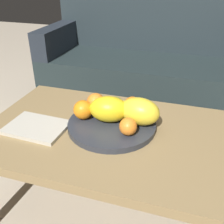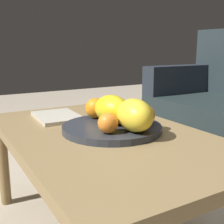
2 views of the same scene
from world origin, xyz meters
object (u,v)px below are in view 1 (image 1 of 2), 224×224
Objects in this scene: couch at (148,68)px; fruit_bowl at (112,125)px; orange_right at (132,105)px; banana_bunch at (119,112)px; orange_front at (83,110)px; coffee_table at (110,140)px; orange_left at (96,102)px; melon_smaller_beside at (140,111)px; melon_large_front at (109,109)px; apple_front at (116,104)px; orange_back at (128,127)px; magazine at (37,127)px.

couch reaches higher than fruit_bowl.
banana_bunch is at bearing -126.37° from orange_right.
orange_front is (-0.13, -0.00, 0.05)m from fruit_bowl.
coffee_table is 2.85× the size of fruit_bowl.
orange_front is at bearing -108.67° from orange_left.
melon_smaller_beside is at bearing 13.35° from fruit_bowl.
melon_large_front is 0.09m from apple_front.
orange_back is (0.02, -0.17, -0.00)m from orange_right.
melon_smaller_beside is 2.00× the size of orange_left.
orange_right is 1.08× the size of orange_back.
orange_front reaches higher than orange_right.
orange_left reaches higher than orange_right.
fruit_bowl is 4.50× the size of orange_front.
banana_bunch is at bearing -57.09° from apple_front.
orange_left is 0.12m from banana_bunch.
melon_large_front is 0.99× the size of melon_smaller_beside.
melon_smaller_beside is at bearing 27.06° from coffee_table.
orange_back is at bearing -36.63° from melon_large_front.
orange_right reaches higher than orange_back.
melon_smaller_beside is at bearing 7.20° from orange_front.
melon_large_front is at bearing 148.61° from fruit_bowl.
apple_front is (0.09, 0.02, -0.01)m from orange_left.
banana_bunch is (0.15, 0.05, -0.01)m from orange_front.
melon_large_front is 0.66× the size of magazine.
magazine is (-0.36, -0.22, -0.06)m from orange_right.
couch is at bearing 93.80° from banana_bunch.
melon_smaller_beside reaches higher than orange_back.
coffee_table is 12.79× the size of orange_left.
banana_bunch is (0.08, -1.15, 0.20)m from couch.
melon_large_front is at bearing -88.02° from couch.
coffee_table is at bearing -47.24° from orange_left.
melon_smaller_beside reaches higher than fruit_bowl.
couch reaches higher than coffee_table.
orange_left is at bearing -92.20° from couch.
orange_front is at bearing 168.20° from coffee_table.
melon_large_front is 2.34× the size of orange_back.
apple_front is at bearing 12.90° from orange_left.
orange_front is 0.21m from magazine.
melon_large_front is 2.17× the size of orange_right.
apple_front is at bearing 41.55° from orange_front.
coffee_table is 0.17m from apple_front.
orange_left is (0.03, 0.08, 0.00)m from orange_front.
orange_left is at bearing 71.33° from orange_front.
banana_bunch is at bearing 76.68° from coffee_table.
melon_large_front is at bearing -38.75° from orange_left.
fruit_bowl is 0.12m from orange_back.
couch is 1.34m from magazine.
orange_back is (0.09, -0.04, 0.11)m from coffee_table.
coffee_table is at bearing 16.77° from magazine.
melon_large_front is at bearing 111.78° from coffee_table.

